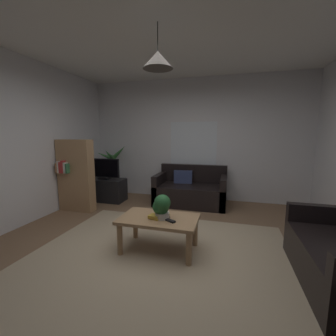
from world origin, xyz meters
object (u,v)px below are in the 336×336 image
remote_on_table_0 (164,216)px  potted_palm_corner (114,175)px  remote_on_table_1 (169,220)px  potted_plant_on_table (162,206)px  book_on_table_0 (155,218)px  coffee_table (159,223)px  pendant_lamp (158,60)px  bookshelf_corner (76,175)px  tv (104,169)px  book_on_table_1 (154,216)px  couch_under_window (191,191)px  tv_stand (105,190)px

remote_on_table_0 → potted_palm_corner: bearing=62.9°
remote_on_table_1 → potted_plant_on_table: potted_plant_on_table is taller
book_on_table_0 → potted_palm_corner: (-1.87, 2.33, 0.06)m
coffee_table → book_on_table_0: bearing=-118.0°
coffee_table → pendant_lamp: size_ratio=1.97×
remote_on_table_1 → bookshelf_corner: bearing=90.6°
potted_plant_on_table → tv: (-1.90, 1.79, 0.13)m
remote_on_table_0 → pendant_lamp: 1.89m
potted_palm_corner → potted_plant_on_table: bearing=-49.7°
book_on_table_1 → tv: size_ratio=0.18×
coffee_table → tv: (-1.85, 1.76, 0.37)m
potted_plant_on_table → bookshelf_corner: bookshelf_corner is taller
book_on_table_0 → remote_on_table_0: (0.10, 0.08, 0.00)m
book_on_table_0 → potted_plant_on_table: 0.18m
bookshelf_corner → potted_plant_on_table: bearing=-27.3°
couch_under_window → bookshelf_corner: bearing=-154.3°
bookshelf_corner → remote_on_table_0: bearing=-25.9°
book_on_table_1 → bookshelf_corner: bookshelf_corner is taller
book_on_table_1 → potted_plant_on_table: bearing=11.4°
tv → bookshelf_corner: (-0.19, -0.72, -0.03)m
tv_stand → tv: bearing=-90.0°
potted_plant_on_table → book_on_table_0: bearing=-161.3°
tv → bookshelf_corner: 0.74m
pendant_lamp → tv_stand: bearing=136.1°
book_on_table_0 → pendant_lamp: pendant_lamp is taller
remote_on_table_1 → potted_palm_corner: (-2.07, 2.36, 0.06)m
tv → remote_on_table_1: bearing=-42.5°
coffee_table → book_on_table_0: book_on_table_0 is taller
remote_on_table_0 → tv: 2.60m
potted_plant_on_table → bookshelf_corner: size_ratio=0.23×
remote_on_table_1 → tv: size_ratio=0.22×
tv → coffee_table: bearing=-43.5°
remote_on_table_1 → potted_palm_corner: 3.14m
remote_on_table_0 → tv_stand: tv_stand is taller
remote_on_table_1 → coffee_table: bearing=89.1°
coffee_table → couch_under_window: bearing=88.3°
tv_stand → book_on_table_1: bearing=-45.3°
coffee_table → tv: tv is taller
book_on_table_0 → couch_under_window: bearing=87.5°
coffee_table → pendant_lamp: pendant_lamp is taller
tv → pendant_lamp: (1.85, -1.76, 1.61)m
tv_stand → pendant_lamp: 3.32m
couch_under_window → bookshelf_corner: size_ratio=1.07×
couch_under_window → book_on_table_1: bearing=-92.8°
potted_palm_corner → book_on_table_0: bearing=-51.2°
remote_on_table_0 → potted_plant_on_table: size_ratio=0.51×
coffee_table → book_on_table_1: 0.13m
book_on_table_0 → tv: 2.59m
coffee_table → pendant_lamp: 1.98m
book_on_table_1 → book_on_table_0: bearing=-53.6°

